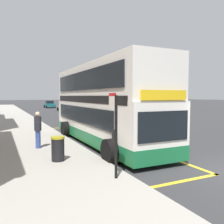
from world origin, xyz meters
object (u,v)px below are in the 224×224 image
double_decker_bus (103,107)px  parked_car_teal_across (49,104)px  parked_car_grey_kerbside (65,106)px  litter_bin (58,149)px  bus_stop_sign (115,128)px  pedestrian_waiting_near_sign (38,128)px

double_decker_bus → parked_car_teal_across: (4.97, 42.04, -1.27)m
parked_car_grey_kerbside → litter_bin: (-8.61, -33.00, -0.18)m
bus_stop_sign → parked_car_teal_across: size_ratio=0.63×
parked_car_teal_across → litter_bin: (-8.24, -45.17, -0.18)m
bus_stop_sign → parked_car_teal_across: bus_stop_sign is taller
double_decker_bus → parked_car_teal_across: 42.35m
double_decker_bus → litter_bin: 4.76m
parked_car_teal_across → double_decker_bus: bearing=-93.9°
bus_stop_sign → litter_bin: bearing=113.9°
double_decker_bus → parked_car_teal_across: bearing=83.3°
bus_stop_sign → pedestrian_waiting_near_sign: 5.61m
double_decker_bus → litter_bin: (-3.28, -3.13, -1.44)m
litter_bin → parked_car_grey_kerbside: bearing=75.4°
double_decker_bus → parked_car_grey_kerbside: size_ratio=2.63×
parked_car_teal_across → parked_car_grey_kerbside: size_ratio=1.00×
double_decker_bus → bus_stop_sign: bearing=-109.9°
parked_car_grey_kerbside → litter_bin: bearing=-104.7°
parked_car_teal_across → pedestrian_waiting_near_sign: bearing=-98.6°
double_decker_bus → bus_stop_sign: 6.18m
bus_stop_sign → parked_car_grey_kerbside: (7.42, 35.66, -0.90)m
parked_car_grey_kerbside → pedestrian_waiting_near_sign: bearing=-106.6°
double_decker_bus → parked_car_teal_across: size_ratio=2.63×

